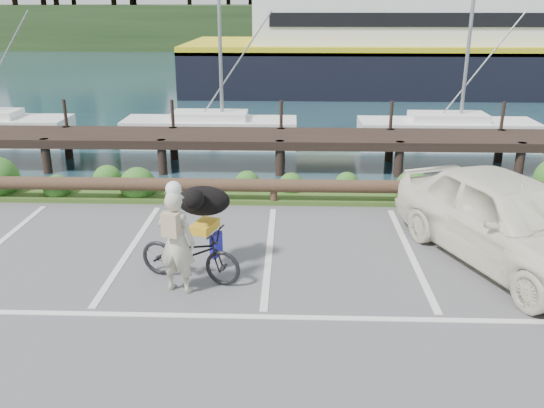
{
  "coord_description": "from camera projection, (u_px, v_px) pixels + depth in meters",
  "views": [
    {
      "loc": [
        0.39,
        -7.81,
        4.37
      ],
      "look_at": [
        0.07,
        1.49,
        1.1
      ],
      "focal_mm": 38.0,
      "sensor_mm": 36.0,
      "label": 1
    }
  ],
  "objects": [
    {
      "name": "log_rail",
      "position": [
        274.0,
        204.0,
        13.16
      ],
      "size": [
        32.0,
        0.3,
        0.6
      ],
      "primitive_type": null,
      "color": "#443021",
      "rests_on": "ground"
    },
    {
      "name": "cyclist",
      "position": [
        177.0,
        242.0,
        8.95
      ],
      "size": [
        0.71,
        0.57,
        1.69
      ],
      "primitive_type": "imported",
      "rotation": [
        0.0,
        0.0,
        2.84
      ],
      "color": "#BDB8A0",
      "rests_on": "ground"
    },
    {
      "name": "harbor_backdrop",
      "position": [
        293.0,
        34.0,
        82.79
      ],
      "size": [
        170.0,
        160.0,
        30.0
      ],
      "color": "#1A333E",
      "rests_on": "ground"
    },
    {
      "name": "dog",
      "position": [
        203.0,
        201.0,
        9.72
      ],
      "size": [
        0.69,
        0.99,
        0.52
      ],
      "primitive_type": "ellipsoid",
      "rotation": [
        0.0,
        0.0,
        1.27
      ],
      "color": "black",
      "rests_on": "bicycle"
    },
    {
      "name": "ground",
      "position": [
        264.0,
        304.0,
        8.82
      ],
      "size": [
        72.0,
        72.0,
        0.0
      ],
      "primitive_type": "plane",
      "color": "#505052"
    },
    {
      "name": "vegetation_strip",
      "position": [
        275.0,
        193.0,
        13.8
      ],
      "size": [
        34.0,
        1.6,
        0.1
      ],
      "primitive_type": "cube",
      "color": "#3D5B21",
      "rests_on": "ground"
    },
    {
      "name": "bicycle",
      "position": [
        190.0,
        253.0,
        9.45
      ],
      "size": [
        1.89,
        1.13,
        0.94
      ],
      "primitive_type": "imported",
      "rotation": [
        0.0,
        0.0,
        1.27
      ],
      "color": "black",
      "rests_on": "ground"
    },
    {
      "name": "parked_car",
      "position": [
        507.0,
        220.0,
        9.95
      ],
      "size": [
        3.55,
        5.15,
        1.63
      ],
      "primitive_type": "imported",
      "rotation": [
        0.0,
        0.0,
        0.38
      ],
      "color": "white",
      "rests_on": "ground"
    }
  ]
}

